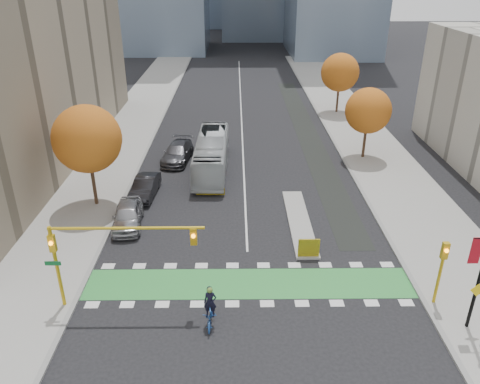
{
  "coord_description": "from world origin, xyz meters",
  "views": [
    {
      "loc": [
        -0.77,
        -21.64,
        17.43
      ],
      "look_at": [
        -0.47,
        8.09,
        3.0
      ],
      "focal_mm": 35.0,
      "sensor_mm": 36.0,
      "label": 1
    }
  ],
  "objects_px": {
    "tree_east_far": "(340,72)",
    "parked_car_c": "(177,152)",
    "tree_east_near": "(368,111)",
    "tree_west": "(87,139)",
    "parked_car_a": "(128,215)",
    "traffic_signal_west": "(101,246)",
    "bus": "(212,154)",
    "parked_car_b": "(145,187)",
    "hazard_board": "(309,248)",
    "cyclist": "(211,312)",
    "traffic_signal_east": "(442,264)"
  },
  "relations": [
    {
      "from": "cyclist",
      "to": "parked_car_b",
      "type": "xyz_separation_m",
      "value": [
        -6.18,
        15.71,
        -0.0
      ]
    },
    {
      "from": "tree_east_far",
      "to": "parked_car_a",
      "type": "relative_size",
      "value": 1.51
    },
    {
      "from": "tree_east_far",
      "to": "parked_car_b",
      "type": "distance_m",
      "value": 32.32
    },
    {
      "from": "tree_east_near",
      "to": "traffic_signal_east",
      "type": "bearing_deg",
      "value": -93.81
    },
    {
      "from": "parked_car_a",
      "to": "traffic_signal_east",
      "type": "bearing_deg",
      "value": -31.16
    },
    {
      "from": "hazard_board",
      "to": "cyclist",
      "type": "relative_size",
      "value": 0.58
    },
    {
      "from": "traffic_signal_west",
      "to": "parked_car_b",
      "type": "relative_size",
      "value": 1.75
    },
    {
      "from": "parked_car_b",
      "to": "traffic_signal_east",
      "type": "bearing_deg",
      "value": -33.21
    },
    {
      "from": "parked_car_a",
      "to": "traffic_signal_west",
      "type": "bearing_deg",
      "value": -90.54
    },
    {
      "from": "traffic_signal_west",
      "to": "traffic_signal_east",
      "type": "bearing_deg",
      "value": 0.01
    },
    {
      "from": "traffic_signal_west",
      "to": "tree_east_far",
      "type": "bearing_deg",
      "value": 62.05
    },
    {
      "from": "traffic_signal_west",
      "to": "traffic_signal_east",
      "type": "height_order",
      "value": "traffic_signal_west"
    },
    {
      "from": "tree_west",
      "to": "tree_east_near",
      "type": "distance_m",
      "value": 26.01
    },
    {
      "from": "tree_west",
      "to": "parked_car_c",
      "type": "xyz_separation_m",
      "value": [
        5.5,
        9.48,
        -4.76
      ]
    },
    {
      "from": "traffic_signal_west",
      "to": "bus",
      "type": "relative_size",
      "value": 0.73
    },
    {
      "from": "bus",
      "to": "parked_car_b",
      "type": "height_order",
      "value": "bus"
    },
    {
      "from": "tree_east_near",
      "to": "parked_car_a",
      "type": "height_order",
      "value": "tree_east_near"
    },
    {
      "from": "traffic_signal_east",
      "to": "cyclist",
      "type": "height_order",
      "value": "traffic_signal_east"
    },
    {
      "from": "bus",
      "to": "parked_car_c",
      "type": "distance_m",
      "value": 4.32
    },
    {
      "from": "traffic_signal_west",
      "to": "parked_car_a",
      "type": "distance_m",
      "value": 9.76
    },
    {
      "from": "hazard_board",
      "to": "traffic_signal_west",
      "type": "relative_size",
      "value": 0.16
    },
    {
      "from": "cyclist",
      "to": "parked_car_b",
      "type": "relative_size",
      "value": 0.49
    },
    {
      "from": "hazard_board",
      "to": "parked_car_b",
      "type": "distance_m",
      "value": 15.54
    },
    {
      "from": "tree_east_near",
      "to": "cyclist",
      "type": "relative_size",
      "value": 2.94
    },
    {
      "from": "tree_east_near",
      "to": "parked_car_c",
      "type": "bearing_deg",
      "value": -178.38
    },
    {
      "from": "tree_west",
      "to": "hazard_board",
      "type": "bearing_deg",
      "value": -25.99
    },
    {
      "from": "tree_west",
      "to": "cyclist",
      "type": "bearing_deg",
      "value": -54.9
    },
    {
      "from": "traffic_signal_east",
      "to": "bus",
      "type": "height_order",
      "value": "traffic_signal_east"
    },
    {
      "from": "traffic_signal_east",
      "to": "hazard_board",
      "type": "bearing_deg",
      "value": 144.08
    },
    {
      "from": "hazard_board",
      "to": "tree_east_near",
      "type": "xyz_separation_m",
      "value": [
        8.0,
        17.8,
        4.06
      ]
    },
    {
      "from": "cyclist",
      "to": "parked_car_c",
      "type": "distance_m",
      "value": 23.91
    },
    {
      "from": "cyclist",
      "to": "tree_west",
      "type": "bearing_deg",
      "value": 127.13
    },
    {
      "from": "tree_west",
      "to": "tree_east_near",
      "type": "xyz_separation_m",
      "value": [
        24.0,
        10.0,
        -0.75
      ]
    },
    {
      "from": "traffic_signal_east",
      "to": "parked_car_c",
      "type": "bearing_deg",
      "value": 127.72
    },
    {
      "from": "tree_west",
      "to": "parked_car_c",
      "type": "height_order",
      "value": "tree_west"
    },
    {
      "from": "tree_west",
      "to": "bus",
      "type": "relative_size",
      "value": 0.7
    },
    {
      "from": "tree_east_far",
      "to": "parked_car_a",
      "type": "bearing_deg",
      "value": -125.93
    },
    {
      "from": "tree_east_near",
      "to": "tree_east_far",
      "type": "bearing_deg",
      "value": 88.21
    },
    {
      "from": "traffic_signal_west",
      "to": "parked_car_b",
      "type": "bearing_deg",
      "value": 91.58
    },
    {
      "from": "hazard_board",
      "to": "cyclist",
      "type": "height_order",
      "value": "cyclist"
    },
    {
      "from": "tree_west",
      "to": "traffic_signal_west",
      "type": "height_order",
      "value": "tree_west"
    },
    {
      "from": "tree_east_far",
      "to": "traffic_signal_east",
      "type": "distance_m",
      "value": 38.64
    },
    {
      "from": "bus",
      "to": "tree_west",
      "type": "bearing_deg",
      "value": -140.62
    },
    {
      "from": "traffic_signal_east",
      "to": "bus",
      "type": "relative_size",
      "value": 0.35
    },
    {
      "from": "tree_east_far",
      "to": "parked_car_c",
      "type": "relative_size",
      "value": 1.29
    },
    {
      "from": "parked_car_c",
      "to": "tree_west",
      "type": "bearing_deg",
      "value": -113.28
    },
    {
      "from": "tree_east_far",
      "to": "traffic_signal_west",
      "type": "bearing_deg",
      "value": -117.95
    },
    {
      "from": "tree_west",
      "to": "tree_east_near",
      "type": "bearing_deg",
      "value": 22.62
    },
    {
      "from": "cyclist",
      "to": "hazard_board",
      "type": "bearing_deg",
      "value": 47.45
    },
    {
      "from": "cyclist",
      "to": "bus",
      "type": "height_order",
      "value": "bus"
    }
  ]
}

